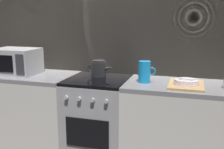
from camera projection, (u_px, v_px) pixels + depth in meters
back_wall at (107, 45)px, 2.88m from camera, size 3.60×0.05×2.40m
counter_left at (23, 112)px, 2.98m from camera, size 1.20×0.60×0.90m
stove_unit at (98, 121)px, 2.73m from camera, size 0.60×0.63×0.90m
counter_right at (189, 132)px, 2.48m from camera, size 1.20×0.60×0.90m
microwave at (16, 61)px, 2.85m from camera, size 0.46×0.35×0.27m
kettle at (99, 68)px, 2.73m from camera, size 0.28×0.15×0.17m
pitcher at (145, 72)px, 2.46m from camera, size 0.16×0.11×0.20m
dish_pile at (186, 83)px, 2.34m from camera, size 0.30×0.40×0.07m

